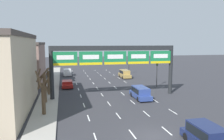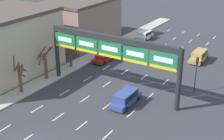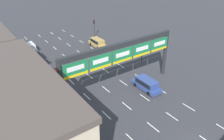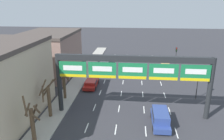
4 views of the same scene
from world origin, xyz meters
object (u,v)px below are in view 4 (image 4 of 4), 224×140
object	(u,v)px
tree_bare_third	(48,98)
sign_gantry	(133,70)
traffic_light_near_gantry	(198,77)
traffic_light_mid_block	(176,53)
tree_bare_closest	(32,120)
car_red	(91,83)
suv_blue	(160,117)
suv_gold	(166,69)
suv_white	(105,60)
tree_bare_second	(65,83)

from	to	relation	value
tree_bare_third	sign_gantry	bearing A→B (deg)	8.25
traffic_light_near_gantry	traffic_light_mid_block	size ratio (longest dim) A/B	1.14
tree_bare_closest	tree_bare_third	world-z (taller)	tree_bare_closest
car_red	suv_blue	world-z (taller)	suv_blue
sign_gantry	suv_gold	world-z (taller)	sign_gantry
suv_white	traffic_light_near_gantry	distance (m)	23.42
suv_white	tree_bare_closest	xyz separation A→B (m)	(-3.18, -29.31, 1.50)
suv_gold	tree_bare_closest	distance (m)	28.33
tree_bare_second	tree_bare_third	size ratio (longest dim) A/B	1.03
traffic_light_near_gantry	tree_bare_third	bearing A→B (deg)	-159.86
suv_white	sign_gantry	bearing A→B (deg)	-74.18
suv_gold	traffic_light_mid_block	size ratio (longest dim) A/B	1.16
sign_gantry	traffic_light_mid_block	world-z (taller)	sign_gantry
traffic_light_near_gantry	tree_bare_third	xyz separation A→B (m)	(-19.31, -7.08, -0.90)
traffic_light_mid_block	tree_bare_closest	distance (m)	34.77
tree_bare_second	suv_blue	bearing A→B (deg)	-24.00
suv_white	tree_bare_second	size ratio (longest dim) A/B	0.89
suv_gold	traffic_light_near_gantry	distance (m)	11.80
tree_bare_third	suv_blue	bearing A→B (deg)	-2.23
suv_blue	traffic_light_near_gantry	xyz separation A→B (m)	(5.95, 7.60, 2.47)
traffic_light_mid_block	sign_gantry	bearing A→B (deg)	-112.12
suv_white	traffic_light_near_gantry	bearing A→B (deg)	-47.47
traffic_light_mid_block	tree_bare_second	size ratio (longest dim) A/B	0.90
sign_gantry	tree_bare_second	distance (m)	10.93
suv_white	tree_bare_third	world-z (taller)	tree_bare_third
traffic_light_mid_block	car_red	bearing A→B (deg)	-138.82
suv_blue	traffic_light_near_gantry	size ratio (longest dim) A/B	1.01
suv_gold	tree_bare_third	xyz separation A→B (m)	(-16.40, -18.26, 1.52)
traffic_light_near_gantry	tree_bare_closest	bearing A→B (deg)	-147.31
sign_gantry	car_red	size ratio (longest dim) A/B	3.85
traffic_light_mid_block	suv_white	bearing A→B (deg)	179.62
sign_gantry	tree_bare_third	distance (m)	10.66
traffic_light_mid_block	tree_bare_closest	world-z (taller)	tree_bare_closest
tree_bare_closest	sign_gantry	bearing A→B (deg)	34.06
tree_bare_second	tree_bare_third	bearing A→B (deg)	-94.11
sign_gantry	traffic_light_mid_block	bearing A→B (deg)	67.88
suv_gold	tree_bare_closest	size ratio (longest dim) A/B	1.00
tree_bare_closest	traffic_light_mid_block	bearing A→B (deg)	57.14
traffic_light_mid_block	traffic_light_near_gantry	bearing A→B (deg)	-89.79
suv_gold	tree_bare_third	distance (m)	24.59
sign_gantry	tree_bare_second	size ratio (longest dim) A/B	3.99
suv_gold	tree_bare_second	bearing A→B (deg)	-140.95
car_red	suv_gold	xyz separation A→B (m)	(13.18, 8.13, 0.33)
sign_gantry	suv_white	xyz separation A→B (m)	(-6.46, 22.79, -4.92)
tree_bare_closest	tree_bare_third	size ratio (longest dim) A/B	1.07
traffic_light_mid_block	tree_bare_second	bearing A→B (deg)	-134.98
tree_bare_closest	tree_bare_third	xyz separation A→B (m)	(-0.38, 5.06, 0.10)
car_red	traffic_light_near_gantry	xyz separation A→B (m)	(16.08, -3.05, 2.75)
car_red	traffic_light_near_gantry	bearing A→B (deg)	-10.73
sign_gantry	suv_blue	size ratio (longest dim) A/B	3.85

